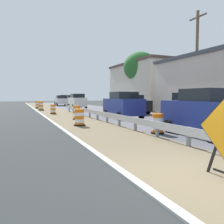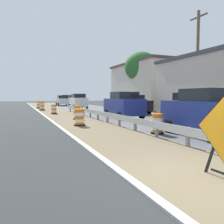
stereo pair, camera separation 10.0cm
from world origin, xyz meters
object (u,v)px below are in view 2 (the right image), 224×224
traffic_barrel_far (54,110)px  car_distant_c (191,108)px  car_lead_near_lane (63,101)px  traffic_barrel_mid (77,113)px  car_distant_b (123,105)px  traffic_barrel_farthest (39,105)px  traffic_barrel_nearest (157,125)px  traffic_barrel_farther (42,106)px  traffic_barrel_close (80,118)px  car_trailing_far_lane (204,113)px  car_mid_far_lane (66,99)px  utility_pole_near (197,63)px  car_trailing_near_lane (72,100)px  car_distant_a (133,104)px  car_lead_far_lane (78,101)px

traffic_barrel_far → car_distant_c: 13.72m
car_lead_near_lane → traffic_barrel_mid: bearing=173.7°
car_distant_c → car_distant_b: bearing=-146.3°
traffic_barrel_farthest → car_distant_b: 19.05m
traffic_barrel_far → car_distant_b: bearing=-54.9°
traffic_barrel_nearest → traffic_barrel_farther: traffic_barrel_farther is taller
traffic_barrel_close → car_trailing_far_lane: (4.33, -5.70, 0.62)m
traffic_barrel_mid → car_trailing_far_lane: size_ratio=0.26×
traffic_barrel_farther → traffic_barrel_close: bearing=-87.8°
car_mid_far_lane → utility_pole_near: (2.61, -41.62, 3.44)m
traffic_barrel_nearest → car_distant_c: 5.65m
car_lead_near_lane → car_trailing_near_lane: size_ratio=0.94×
traffic_barrel_far → car_distant_a: bearing=-17.3°
traffic_barrel_close → car_trailing_far_lane: bearing=-52.7°
traffic_barrel_nearest → car_mid_far_lane: 47.15m
traffic_barrel_close → car_lead_near_lane: size_ratio=0.23×
traffic_barrel_farther → car_lead_far_lane: size_ratio=0.25×
car_distant_c → traffic_barrel_far: bearing=-144.1°
traffic_barrel_nearest → traffic_barrel_mid: (-1.96, 8.11, 0.05)m
traffic_barrel_close → car_trailing_far_lane: 7.18m
traffic_barrel_farthest → car_lead_near_lane: bearing=57.3°
car_distant_b → traffic_barrel_nearest: bearing=167.5°
traffic_barrel_close → utility_pole_near: bearing=5.3°
utility_pole_near → car_lead_far_lane: bearing=106.8°
traffic_barrel_farther → car_distant_a: bearing=-47.2°
traffic_barrel_mid → traffic_barrel_farthest: 17.99m
traffic_barrel_far → car_distant_b: (4.69, -6.68, 0.65)m
traffic_barrel_far → car_lead_near_lane: size_ratio=0.22×
car_trailing_far_lane → utility_pole_near: size_ratio=0.49×
traffic_barrel_nearest → traffic_barrel_close: traffic_barrel_close is taller
car_trailing_near_lane → car_lead_far_lane: (-2.73, -16.32, 0.07)m
traffic_barrel_close → car_distant_c: (7.49, -1.36, 0.57)m
traffic_barrel_mid → car_distant_b: bearing=-5.6°
traffic_barrel_close → car_distant_b: size_ratio=0.24×
traffic_barrel_close → utility_pole_near: (10.04, 0.93, 4.02)m
traffic_barrel_farthest → traffic_barrel_close: bearing=-88.4°
traffic_barrel_close → car_trailing_near_lane: (7.37, 35.10, 0.54)m
car_distant_a → car_distant_b: bearing=-38.3°
car_lead_near_lane → car_trailing_near_lane: car_trailing_near_lane is taller
traffic_barrel_nearest → car_lead_near_lane: size_ratio=0.22×
car_trailing_near_lane → utility_pole_near: size_ratio=0.54×
traffic_barrel_close → car_trailing_near_lane: size_ratio=0.22×
traffic_barrel_close → car_lead_far_lane: size_ratio=0.23×
traffic_barrel_nearest → car_mid_far_lane: (4.70, 46.91, 0.60)m
traffic_barrel_farthest → car_trailing_near_lane: 15.61m
traffic_barrel_mid → car_trailing_far_lane: car_trailing_far_lane is taller
traffic_barrel_close → car_trailing_near_lane: 35.87m
car_distant_a → traffic_barrel_farthest: bearing=-151.1°
traffic_barrel_nearest → utility_pole_near: 9.89m
traffic_barrel_farther → car_lead_near_lane: size_ratio=0.26×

